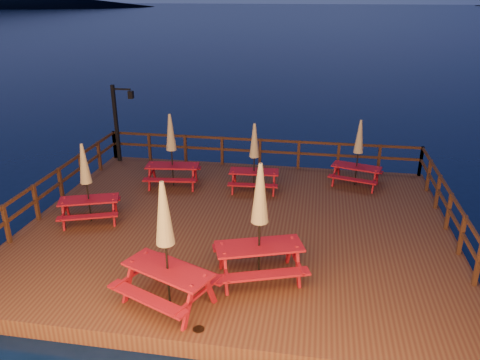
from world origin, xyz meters
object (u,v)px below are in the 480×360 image
Objects in this scene: picnic_table_0 at (260,221)px; picnic_table_2 at (166,243)px; lamp_post at (119,117)px; picnic_table_1 at (358,152)px.

picnic_table_0 reaches higher than picnic_table_2.
picnic_table_2 is at bearing -61.53° from lamp_post.
picnic_table_1 is at bearing -6.49° from lamp_post.
lamp_post reaches higher than picnic_table_1.
picnic_table_1 is (8.89, -1.01, -0.59)m from lamp_post.
picnic_table_2 is (-4.34, -7.39, 0.26)m from picnic_table_1.
picnic_table_0 is 2.18m from picnic_table_2.
picnic_table_2 is (-1.78, -1.26, -0.02)m from picnic_table_0.
picnic_table_2 is at bearing -104.28° from picnic_table_1.
picnic_table_2 is (4.56, -8.40, -0.33)m from lamp_post.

